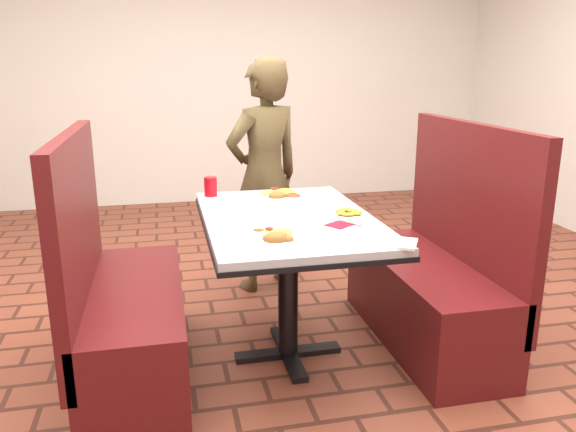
% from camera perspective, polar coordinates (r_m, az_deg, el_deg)
% --- Properties ---
extents(dining_table, '(0.81, 1.21, 0.75)m').
position_cam_1_polar(dining_table, '(2.74, 0.00, -1.94)').
color(dining_table, '#B2B4B7').
rests_on(dining_table, ground).
extents(booth_bench_left, '(0.47, 1.20, 1.17)m').
position_cam_1_polar(booth_bench_left, '(2.80, -16.34, -9.28)').
color(booth_bench_left, '#591415').
rests_on(booth_bench_left, ground).
extents(booth_bench_right, '(0.47, 1.20, 1.17)m').
position_cam_1_polar(booth_bench_right, '(3.12, 14.57, -6.62)').
color(booth_bench_right, '#591415').
rests_on(booth_bench_right, ground).
extents(diner_person, '(0.65, 0.55, 1.51)m').
position_cam_1_polar(diner_person, '(3.64, -2.42, 4.00)').
color(diner_person, brown).
rests_on(diner_person, ground).
extents(near_dinner_plate, '(0.24, 0.24, 0.07)m').
position_cam_1_polar(near_dinner_plate, '(2.34, -1.31, -1.87)').
color(near_dinner_plate, white).
rests_on(near_dinner_plate, dining_table).
extents(far_dinner_plate, '(0.29, 0.29, 0.07)m').
position_cam_1_polar(far_dinner_plate, '(3.08, -0.74, 2.35)').
color(far_dinner_plate, white).
rests_on(far_dinner_plate, dining_table).
extents(plantain_plate, '(0.20, 0.20, 0.03)m').
position_cam_1_polar(plantain_plate, '(2.72, 6.08, 0.21)').
color(plantain_plate, white).
rests_on(plantain_plate, dining_table).
extents(maroon_napkin, '(0.13, 0.13, 0.00)m').
position_cam_1_polar(maroon_napkin, '(2.57, 5.15, -0.92)').
color(maroon_napkin, maroon).
rests_on(maroon_napkin, dining_table).
extents(spoon_utensil, '(0.08, 0.12, 0.00)m').
position_cam_1_polar(spoon_utensil, '(2.59, 6.42, -0.76)').
color(spoon_utensil, silver).
rests_on(spoon_utensil, dining_table).
extents(red_tumbler, '(0.07, 0.07, 0.11)m').
position_cam_1_polar(red_tumbler, '(3.15, -7.87, 2.99)').
color(red_tumbler, red).
rests_on(red_tumbler, dining_table).
extents(paper_napkin, '(0.24, 0.22, 0.01)m').
position_cam_1_polar(paper_napkin, '(2.34, 10.58, -2.65)').
color(paper_napkin, silver).
rests_on(paper_napkin, dining_table).
extents(knife_utensil, '(0.02, 0.15, 0.00)m').
position_cam_1_polar(knife_utensil, '(2.38, 0.73, -1.98)').
color(knife_utensil, silver).
rests_on(knife_utensil, dining_table).
extents(fork_utensil, '(0.04, 0.16, 0.00)m').
position_cam_1_polar(fork_utensil, '(2.34, -1.24, -2.28)').
color(fork_utensil, silver).
rests_on(fork_utensil, dining_table).
extents(lettuce_shreds, '(0.28, 0.32, 0.00)m').
position_cam_1_polar(lettuce_shreds, '(2.78, 0.53, 0.39)').
color(lettuce_shreds, '#8CCE52').
rests_on(lettuce_shreds, dining_table).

